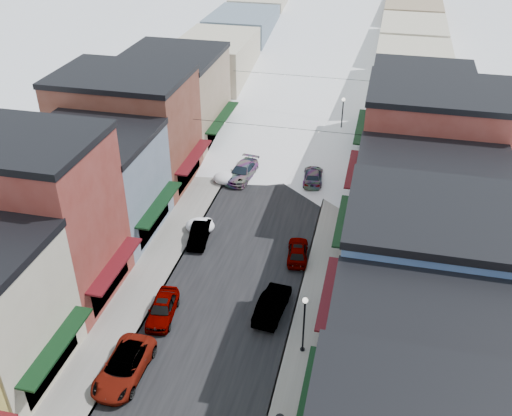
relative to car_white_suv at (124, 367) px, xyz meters
The scene contains 29 objects.
road 46.29m from the car_white_suv, 84.67° to the left, with size 10.00×160.00×0.01m, color black.
sidewalk_left 46.15m from the car_white_suv, 92.86° to the left, with size 3.20×160.00×0.15m, color gray.
sidewalk_right 47.36m from the car_white_suv, 76.69° to the left, with size 3.20×160.00×0.15m, color gray.
curb_left 46.10m from the car_white_suv, 90.93° to the left, with size 0.10×160.00×0.15m, color slate.
curb_right 47.03m from the car_white_suv, 78.53° to the left, with size 0.10×160.00×0.15m, color slate.
bldg_l_brick_near 12.73m from the car_white_suv, 144.96° to the left, with size 12.30×8.20×12.50m.
bldg_l_grayblue 17.91m from the car_white_suv, 120.51° to the left, with size 11.30×9.20×9.00m.
bldg_l_brick_far 26.47m from the car_white_suv, 112.33° to the left, with size 13.30×9.20×11.00m.
bldg_l_tan 35.48m from the car_white_suv, 104.62° to the left, with size 11.30×11.20×10.00m.
bldg_r_green 18.05m from the car_white_suv, ahead, with size 11.30×9.20×9.50m.
bldg_r_blue 19.40m from the car_white_suv, 22.05° to the left, with size 11.30×9.20×10.50m.
bldg_r_cream 24.42m from the car_white_suv, 41.80° to the left, with size 12.30×9.20×9.00m.
bldg_r_brick_far 31.57m from the car_white_suv, 53.60° to the left, with size 13.30×9.20×11.50m.
bldg_r_tan 39.41m from the car_white_suv, 63.50° to the left, with size 11.30×11.20×9.50m.
distant_blocks 69.30m from the car_white_suv, 86.44° to the left, with size 34.00×55.00×8.00m.
overhead_cables 34.30m from the car_white_suv, 82.70° to the left, with size 16.40×15.04×0.04m.
car_white_suv is the anchor object (origin of this frame).
car_silver_sedan 5.64m from the car_white_suv, 86.26° to the left, with size 1.73×4.29×1.46m, color #92949A.
car_dark_hatch 15.14m from the car_white_suv, 90.00° to the left, with size 1.42×4.06×1.34m, color black.
car_silver_wagon 26.68m from the car_white_suv, 88.28° to the left, with size 2.11×5.20×1.51m, color gray.
car_green_sedan 11.03m from the car_white_suv, 44.98° to the left, with size 1.64×4.71×1.55m, color black.
car_gray_suv 16.89m from the car_white_suv, 59.88° to the left, with size 1.62×4.02×1.37m, color gray.
car_black_sedan 28.63m from the car_white_suv, 74.09° to the left, with size 1.87×4.61×1.34m, color black.
car_lane_silver 46.58m from the car_white_suv, 87.42° to the left, with size 1.73×4.30×1.46m, color #94959B.
car_lane_white 60.12m from the car_white_suv, 83.79° to the left, with size 2.60×5.64×1.57m, color silver.
streetlamp_near 11.65m from the car_white_suv, 23.35° to the left, with size 0.37×0.37×4.42m.
streetlamp_far 39.28m from the car_white_suv, 75.97° to the left, with size 0.41×0.41×4.98m.
snow_pile_mid 16.67m from the car_white_suv, 91.32° to the left, with size 2.55×2.77×1.08m.
snow_pile_far 25.46m from the car_white_suv, 91.31° to the left, with size 2.48×2.72×1.05m.
Camera 1 is at (9.36, -8.48, 27.74)m, focal length 40.00 mm.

